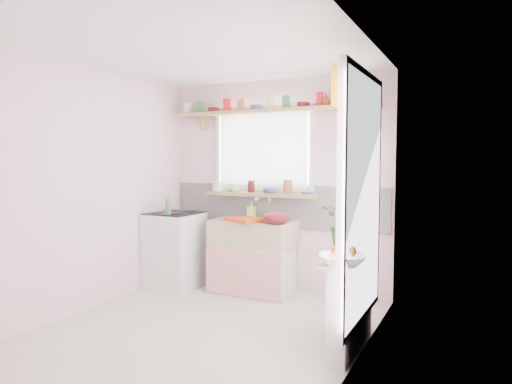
% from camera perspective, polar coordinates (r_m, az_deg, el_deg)
% --- Properties ---
extents(room, '(3.20, 3.20, 3.20)m').
position_cam_1_polar(room, '(4.56, 6.28, 1.76)').
color(room, silver).
rests_on(room, ground).
extents(sink_unit, '(0.95, 0.65, 1.11)m').
position_cam_1_polar(sink_unit, '(5.40, -0.36, -7.92)').
color(sink_unit, white).
rests_on(sink_unit, ground).
extents(cooker, '(0.58, 0.58, 0.93)m').
position_cam_1_polar(cooker, '(5.68, -10.14, -7.09)').
color(cooker, white).
rests_on(cooker, ground).
extents(radiator_ledge, '(0.22, 0.95, 0.78)m').
position_cam_1_polar(radiator_ledge, '(3.91, 11.77, -13.17)').
color(radiator_ledge, white).
rests_on(radiator_ledge, ground).
extents(windowsill, '(1.40, 0.22, 0.04)m').
position_cam_1_polar(windowsill, '(5.47, 0.52, -0.27)').
color(windowsill, tan).
rests_on(windowsill, room).
extents(pine_shelf, '(2.52, 0.24, 0.04)m').
position_cam_1_polar(pine_shelf, '(5.41, 1.93, 10.08)').
color(pine_shelf, tan).
rests_on(pine_shelf, room).
extents(shelf_crockery, '(2.47, 0.11, 0.12)m').
position_cam_1_polar(shelf_crockery, '(5.42, 1.76, 10.85)').
color(shelf_crockery, silver).
rests_on(shelf_crockery, pine_shelf).
extents(sill_crockery, '(1.35, 0.11, 0.12)m').
position_cam_1_polar(sill_crockery, '(5.48, 0.05, 0.52)').
color(sill_crockery, silver).
rests_on(sill_crockery, windowsill).
extents(dish_tray, '(0.50, 0.45, 0.04)m').
position_cam_1_polar(dish_tray, '(5.20, -1.41, -3.47)').
color(dish_tray, '#D04512').
rests_on(dish_tray, sink_unit).
extents(colander, '(0.39, 0.39, 0.14)m').
position_cam_1_polar(colander, '(4.99, 2.49, -3.24)').
color(colander, maroon).
rests_on(colander, sink_unit).
extents(jade_plant, '(0.48, 0.43, 0.49)m').
position_cam_1_polar(jade_plant, '(4.03, 11.54, -3.62)').
color(jade_plant, '#2F5E25').
rests_on(jade_plant, radiator_ledge).
extents(fruit_bowl, '(0.45, 0.45, 0.08)m').
position_cam_1_polar(fruit_bowl, '(3.43, 10.68, -8.38)').
color(fruit_bowl, white).
rests_on(fruit_bowl, radiator_ledge).
extents(herb_pot, '(0.13, 0.10, 0.23)m').
position_cam_1_polar(herb_pot, '(3.41, 10.69, -7.18)').
color(herb_pot, '#2D6B2A').
rests_on(herb_pot, radiator_ledge).
extents(soap_bottle_sink, '(0.10, 0.10, 0.20)m').
position_cam_1_polar(soap_bottle_sink, '(5.56, -0.59, -2.17)').
color(soap_bottle_sink, '#E4F46C').
rests_on(soap_bottle_sink, sink_unit).
extents(sill_cup, '(0.16, 0.16, 0.10)m').
position_cam_1_polar(sill_cup, '(5.55, -2.54, 0.52)').
color(sill_cup, '#ECE6CC').
rests_on(sill_cup, windowsill).
extents(sill_bowl, '(0.18, 0.18, 0.05)m').
position_cam_1_polar(sill_bowl, '(5.34, 1.82, 0.13)').
color(sill_bowl, '#3855B6').
rests_on(sill_bowl, windowsill).
extents(shelf_vase, '(0.15, 0.15, 0.15)m').
position_cam_1_polar(shelf_vase, '(5.25, 8.68, 11.27)').
color(shelf_vase, '#A75033').
rests_on(shelf_vase, pine_shelf).
extents(cooker_bottle, '(0.10, 0.10, 0.21)m').
position_cam_1_polar(cooker_bottle, '(5.38, -10.94, -1.70)').
color(cooker_bottle, '#3B7648').
rests_on(cooker_bottle, cooker).
extents(fruit, '(0.20, 0.14, 0.10)m').
position_cam_1_polar(fruit, '(3.42, 10.82, -7.34)').
color(fruit, orange).
rests_on(fruit, fruit_bowl).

